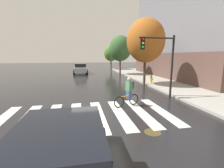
% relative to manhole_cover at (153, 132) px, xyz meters
% --- Properties ---
extents(ground_plane, '(120.00, 120.00, 0.00)m').
position_rel_manhole_cover_xyz_m(ground_plane, '(-1.79, 2.17, -0.00)').
color(ground_plane, black).
extents(crosswalk_stripes, '(8.27, 4.20, 0.01)m').
position_rel_manhole_cover_xyz_m(crosswalk_stripes, '(-2.39, 2.17, 0.00)').
color(crosswalk_stripes, silver).
rests_on(crosswalk_stripes, ground).
extents(manhole_cover, '(0.64, 0.64, 0.01)m').
position_rel_manhole_cover_xyz_m(manhole_cover, '(0.00, 0.00, 0.00)').
color(manhole_cover, '#473D1E').
rests_on(manhole_cover, ground).
extents(sedan_near, '(2.23, 4.63, 1.59)m').
position_rel_manhole_cover_xyz_m(sedan_near, '(-3.05, -2.19, 0.82)').
color(sedan_near, '#B7B7BC').
rests_on(sedan_near, ground).
extents(sedan_mid, '(2.27, 4.76, 1.64)m').
position_rel_manhole_cover_xyz_m(sedan_mid, '(-2.66, 20.73, 0.84)').
color(sedan_mid, '#B7B7BC').
rests_on(sedan_mid, ground).
extents(cyclist, '(1.63, 0.63, 1.69)m').
position_rel_manhole_cover_xyz_m(cyclist, '(0.04, 3.25, 0.84)').
color(cyclist, black).
rests_on(cyclist, ground).
extents(traffic_light_near, '(2.47, 0.28, 4.20)m').
position_rel_manhole_cover_xyz_m(traffic_light_near, '(2.60, 4.43, 2.86)').
color(traffic_light_near, black).
rests_on(traffic_light_near, ground).
extents(fire_hydrant, '(0.33, 0.22, 0.78)m').
position_rel_manhole_cover_xyz_m(fire_hydrant, '(4.42, 9.56, 0.53)').
color(fire_hydrant, gold).
rests_on(fire_hydrant, sidewalk).
extents(street_tree_near, '(3.55, 3.55, 6.32)m').
position_rel_manhole_cover_xyz_m(street_tree_near, '(3.45, 9.06, 4.26)').
color(street_tree_near, '#4C3823').
rests_on(street_tree_near, ground).
extents(street_tree_mid, '(3.27, 3.27, 5.82)m').
position_rel_manhole_cover_xyz_m(street_tree_mid, '(3.19, 17.67, 3.93)').
color(street_tree_mid, '#4C3823').
rests_on(street_tree_mid, ground).
extents(street_tree_far, '(2.82, 2.82, 5.01)m').
position_rel_manhole_cover_xyz_m(street_tree_far, '(3.48, 26.29, 3.38)').
color(street_tree_far, '#4C3823').
rests_on(street_tree_far, ground).
extents(corner_building, '(15.46, 18.16, 13.02)m').
position_rel_manhole_cover_xyz_m(corner_building, '(15.19, 13.42, 6.46)').
color(corner_building, brown).
rests_on(corner_building, ground).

